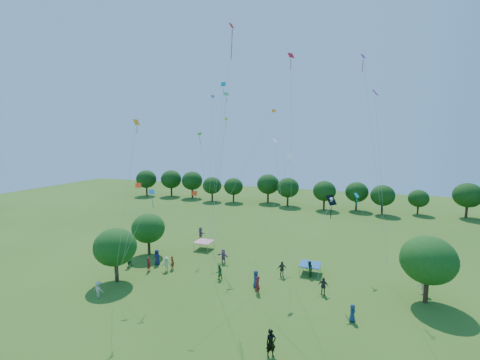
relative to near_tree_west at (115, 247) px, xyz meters
name	(u,v)px	position (x,y,z in m)	size (l,w,h in m)	color
near_tree_west	(115,247)	(0.00, 0.00, 0.00)	(4.34, 4.34, 5.70)	#422B19
near_tree_north	(148,228)	(-1.57, 7.79, -0.24)	(4.19, 4.19, 5.39)	#422B19
near_tree_east	(428,260)	(29.62, 6.16, 0.31)	(4.79, 4.79, 6.21)	#422B19
treeline	(297,188)	(11.10, 44.05, 0.35)	(88.01, 8.77, 6.77)	#422B19
tent_red_stripe	(204,242)	(4.20, 12.05, -2.70)	(2.20, 2.20, 1.10)	red
tent_blue	(310,264)	(18.82, 8.96, -2.70)	(2.20, 2.20, 1.10)	#174F95
man_in_black	(271,343)	(18.18, -5.84, -2.75)	(0.74, 0.47, 1.97)	black
crowd_person_0	(157,257)	(1.37, 5.26, -2.82)	(0.91, 0.49, 1.84)	navy
crowd_person_1	(149,264)	(1.60, 3.35, -2.93)	(0.61, 0.39, 1.62)	maroon
crowd_person_2	(219,272)	(9.89, 4.16, -2.95)	(0.78, 0.42, 1.58)	#24552D
crowd_person_3	(98,289)	(0.79, -3.37, -2.95)	(1.03, 0.46, 1.57)	#BDB497
crowd_person_4	(282,269)	(16.05, 7.02, -2.86)	(1.03, 0.47, 1.75)	#474038
crowd_person_5	(201,233)	(1.85, 15.69, -2.80)	(1.75, 0.62, 1.87)	#90548E
crowd_person_6	(352,313)	(23.38, 0.58, -3.00)	(0.73, 0.40, 1.48)	navy
crowd_person_7	(172,263)	(3.80, 4.73, -2.96)	(0.58, 0.37, 1.56)	maroon
crowd_person_8	(309,269)	(18.84, 7.98, -2.85)	(0.88, 0.47, 1.78)	#295223
crowd_person_9	(423,286)	(29.66, 7.76, -2.90)	(1.09, 0.49, 1.67)	beige
crowd_person_10	(323,286)	(20.66, 4.45, -2.87)	(1.01, 0.46, 1.73)	#3A342E
crowd_person_11	(223,256)	(8.56, 8.42, -2.87)	(1.61, 0.58, 1.73)	#8B5180
crowd_person_12	(256,279)	(14.12, 3.75, -2.86)	(0.86, 0.47, 1.74)	navy
crowd_person_13	(258,285)	(14.66, 2.58, -2.87)	(0.64, 0.41, 1.73)	maroon
crowd_person_14	(128,259)	(-1.39, 3.56, -2.84)	(0.89, 0.48, 1.80)	#285F34
crowd_person_15	(166,264)	(3.40, 4.11, -2.93)	(1.05, 0.47, 1.61)	beige
pirate_kite	(330,202)	(20.97, 5.18, 5.21)	(4.96, 6.20, 8.26)	black
red_high_kite	(228,79)	(9.92, 6.88, 17.47)	(0.96, 3.88, 25.75)	red
small_kite_0	(291,106)	(16.77, 6.66, 14.35)	(0.90, 0.71, 21.94)	red
small_kite_1	(135,201)	(2.92, -0.22, 5.11)	(1.89, 1.84, 9.28)	#FF390D
small_kite_2	(132,155)	(3.37, -0.90, 9.66)	(2.82, 1.16, 15.37)	orange
small_kite_3	(202,157)	(3.30, 13.55, 8.71)	(1.58, 0.43, 14.41)	#257F17
small_kite_4	(146,207)	(4.27, -0.30, 4.64)	(3.91, 1.70, 8.75)	#1270BC
small_kite_5	(378,132)	(24.92, 7.44, 11.73)	(2.54, 3.37, 18.03)	#851679
small_kite_6	(277,165)	(15.22, 7.78, 8.35)	(2.35, 1.42, 13.62)	white
small_kite_7	(220,119)	(6.13, 13.48, 13.66)	(2.50, 0.39, 20.82)	#0B98AC
small_kite_8	(209,216)	(11.10, -0.73, 4.39)	(4.08, 3.73, 9.13)	red
small_kite_9	(256,146)	(10.15, 16.29, 10.21)	(8.41, 4.39, 17.53)	orange
small_kite_10	(221,155)	(6.50, 12.89, 9.06)	(3.15, 1.12, 16.26)	yellow
small_kite_11	(223,127)	(6.33, 13.75, 12.72)	(2.79, 0.72, 19.58)	#157837
small_kite_12	(212,134)	(3.73, 15.84, 11.83)	(0.87, 3.53, 19.73)	#1159AE
small_kite_13	(369,107)	(24.12, 12.78, 14.64)	(3.71, 3.65, 22.85)	purple
small_kite_14	(281,182)	(16.98, 1.77, 7.36)	(4.07, 0.72, 12.33)	white
small_kite_15	(360,205)	(23.70, 11.62, 3.90)	(3.50, 2.07, 7.55)	#0B9CA6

